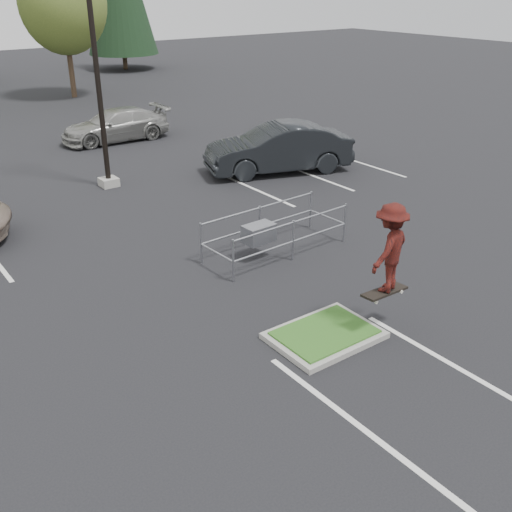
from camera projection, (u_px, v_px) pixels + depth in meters
ground at (324, 338)px, 12.41m from camera, size 120.00×120.00×0.00m
grass_median at (325, 335)px, 12.38m from camera, size 2.20×1.60×0.16m
stall_lines at (136, 255)px, 16.09m from camera, size 22.62×17.60×0.01m
light_pole at (95, 53)px, 19.52m from camera, size 0.70×0.60×10.12m
decid_c at (63, 6)px, 35.21m from camera, size 5.12×5.12×8.38m
cart_corral at (263, 232)px, 15.76m from camera, size 4.04×1.63×1.13m
skateboarder at (389, 249)px, 11.93m from camera, size 1.36×1.03×2.02m
car_r_charc at (278, 148)px, 22.70m from camera, size 5.82×3.61×1.81m
car_far_silver at (115, 125)px, 27.15m from camera, size 4.94×2.11×1.42m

